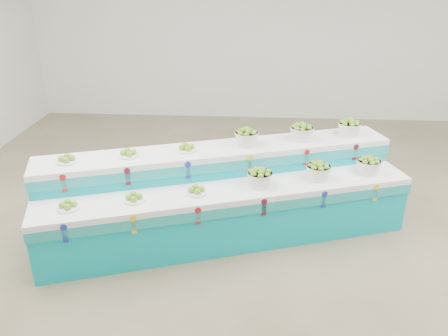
{
  "coord_description": "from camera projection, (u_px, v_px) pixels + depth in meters",
  "views": [
    {
      "loc": [
        -0.42,
        -4.46,
        3.06
      ],
      "look_at": [
        -0.74,
        0.35,
        0.87
      ],
      "focal_mm": 36.1,
      "sensor_mm": 36.0,
      "label": 1
    }
  ],
  "objects": [
    {
      "name": "plate_upper_mid",
      "position": [
        128.0,
        153.0,
        5.21
      ],
      "size": [
        0.3,
        0.3,
        0.1
      ],
      "primitive_type": "cylinder",
      "rotation": [
        0.0,
        0.0,
        0.32
      ],
      "color": "white",
      "rests_on": "display_stand"
    },
    {
      "name": "plate_lower_mid",
      "position": [
        134.0,
        197.0,
        4.85
      ],
      "size": [
        0.3,
        0.3,
        0.1
      ],
      "primitive_type": "cylinder",
      "rotation": [
        0.0,
        0.0,
        0.32
      ],
      "color": "white",
      "rests_on": "display_stand"
    },
    {
      "name": "ground",
      "position": [
        285.0,
        249.0,
        5.29
      ],
      "size": [
        10.0,
        10.0,
        0.0
      ],
      "primitive_type": "plane",
      "color": "brown",
      "rests_on": "ground"
    },
    {
      "name": "plate_upper_right",
      "position": [
        187.0,
        147.0,
        5.37
      ],
      "size": [
        0.3,
        0.3,
        0.1
      ],
      "primitive_type": "cylinder",
      "rotation": [
        0.0,
        0.0,
        0.32
      ],
      "color": "white",
      "rests_on": "display_stand"
    },
    {
      "name": "plate_upper_left",
      "position": [
        67.0,
        159.0,
        5.05
      ],
      "size": [
        0.3,
        0.3,
        0.1
      ],
      "primitive_type": "cylinder",
      "rotation": [
        0.0,
        0.0,
        0.32
      ],
      "color": "white",
      "rests_on": "display_stand"
    },
    {
      "name": "basket_upper_right",
      "position": [
        349.0,
        127.0,
        5.83
      ],
      "size": [
        0.37,
        0.37,
        0.22
      ],
      "primitive_type": null,
      "rotation": [
        0.0,
        0.0,
        0.32
      ],
      "color": "silver",
      "rests_on": "display_stand"
    },
    {
      "name": "plate_lower_left",
      "position": [
        68.0,
        205.0,
        4.7
      ],
      "size": [
        0.3,
        0.3,
        0.1
      ],
      "primitive_type": "cylinder",
      "rotation": [
        0.0,
        0.0,
        0.32
      ],
      "color": "white",
      "rests_on": "display_stand"
    },
    {
      "name": "basket_lower_mid",
      "position": [
        318.0,
        171.0,
        5.32
      ],
      "size": [
        0.37,
        0.37,
        0.22
      ],
      "primitive_type": null,
      "rotation": [
        0.0,
        0.0,
        0.32
      ],
      "color": "silver",
      "rests_on": "display_stand"
    },
    {
      "name": "display_stand",
      "position": [
        224.0,
        195.0,
        5.45
      ],
      "size": [
        4.52,
        2.45,
        1.02
      ],
      "primitive_type": null,
      "rotation": [
        0.0,
        0.0,
        0.32
      ],
      "color": "#07A9B5",
      "rests_on": "ground"
    },
    {
      "name": "basket_upper_left",
      "position": [
        246.0,
        137.0,
        5.51
      ],
      "size": [
        0.37,
        0.37,
        0.22
      ],
      "primitive_type": null,
      "rotation": [
        0.0,
        0.0,
        0.32
      ],
      "color": "silver",
      "rests_on": "display_stand"
    },
    {
      "name": "basket_lower_right",
      "position": [
        369.0,
        165.0,
        5.48
      ],
      "size": [
        0.37,
        0.37,
        0.22
      ],
      "primitive_type": null,
      "rotation": [
        0.0,
        0.0,
        0.32
      ],
      "color": "silver",
      "rests_on": "display_stand"
    },
    {
      "name": "basket_upper_mid",
      "position": [
        302.0,
        132.0,
        5.68
      ],
      "size": [
        0.37,
        0.37,
        0.22
      ],
      "primitive_type": null,
      "rotation": [
        0.0,
        0.0,
        0.32
      ],
      "color": "silver",
      "rests_on": "display_stand"
    },
    {
      "name": "back_wall",
      "position": [
        276.0,
        22.0,
        9.01
      ],
      "size": [
        10.0,
        0.0,
        10.0
      ],
      "primitive_type": "plane",
      "rotation": [
        1.57,
        0.0,
        0.0
      ],
      "color": "silver",
      "rests_on": "ground"
    },
    {
      "name": "plate_lower_right",
      "position": [
        196.0,
        190.0,
        5.01
      ],
      "size": [
        0.3,
        0.3,
        0.1
      ],
      "primitive_type": "cylinder",
      "rotation": [
        0.0,
        0.0,
        0.32
      ],
      "color": "white",
      "rests_on": "display_stand"
    },
    {
      "name": "basket_lower_left",
      "position": [
        260.0,
        178.0,
        5.16
      ],
      "size": [
        0.37,
        0.37,
        0.22
      ],
      "primitive_type": null,
      "rotation": [
        0.0,
        0.0,
        0.32
      ],
      "color": "silver",
      "rests_on": "display_stand"
    }
  ]
}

